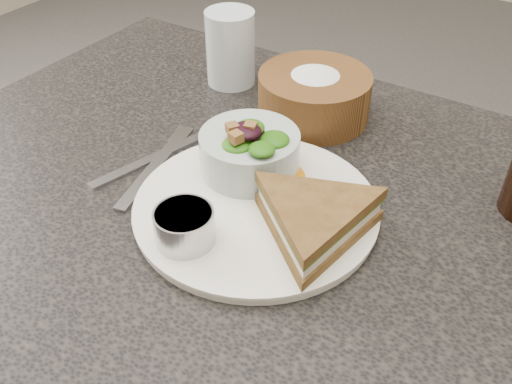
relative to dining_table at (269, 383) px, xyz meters
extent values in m
cube|color=black|center=(0.00, 0.00, 0.00)|extent=(1.00, 0.70, 0.75)
cylinder|color=white|center=(-0.01, -0.03, 0.38)|extent=(0.28, 0.28, 0.01)
cylinder|color=#A9AAAB|center=(-0.04, -0.12, 0.41)|extent=(0.08, 0.08, 0.04)
cone|color=orange|center=(-0.01, 0.03, 0.40)|extent=(0.09, 0.09, 0.03)
cube|color=#9C9D9E|center=(-0.16, -0.03, 0.38)|extent=(0.05, 0.17, 0.00)
cube|color=#9B9DA2|center=(-0.17, 0.01, 0.38)|extent=(0.07, 0.22, 0.00)
cylinder|color=silver|center=(-0.21, 0.22, 0.43)|extent=(0.10, 0.10, 0.11)
camera|label=1|loc=(0.26, -0.44, 0.81)|focal=40.00mm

